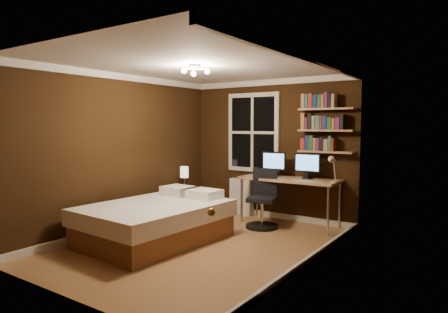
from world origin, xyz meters
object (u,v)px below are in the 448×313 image
Objects in this scene: nightstand at (185,204)px; monitor_left at (274,164)px; bedside_lamp at (184,178)px; bed at (156,221)px; office_chair at (263,205)px; radiator at (242,197)px; monitor_right at (307,166)px; desk at (289,182)px; desk_lamp at (333,169)px.

monitor_left reaches higher than nightstand.
bedside_lamp is at bearing -156.51° from monitor_left.
bedside_lamp is at bearing 118.31° from bed.
monitor_left is 0.81m from office_chair.
radiator is at bearing 90.92° from bed.
office_chair is (0.05, -0.49, -0.64)m from monitor_left.
office_chair is at bearing 63.94° from bed.
bed reaches higher than nightstand.
nightstand is at bearing -133.90° from radiator.
monitor_left is at bearing 180.00° from monitor_right.
desk is at bearing 62.73° from bed.
desk is (1.17, 1.98, 0.44)m from bed.
monitor_left reaches higher than desk.
radiator is at bearing 169.96° from monitor_left.
bed is 4.81× the size of desk_lamp.
monitor_left is 1.01× the size of desk_lamp.
bedside_lamp is 0.99× the size of desk_lamp.
office_chair is at bearing -164.83° from desk_lamp.
office_chair is (1.55, 0.16, 0.12)m from nightstand.
desk is at bearing -13.98° from monitor_left.
desk is 3.77× the size of monitor_right.
office_chair is at bearing -139.35° from monitor_right.
radiator is at bearing 52.72° from nightstand.
desk_lamp is at bearing -8.33° from desk.
bed is 4.77× the size of monitor_left.
desk is (1.08, -0.22, 0.40)m from radiator.
monitor_left and monitor_right have the same top height.
desk_lamp reaches higher than radiator.
desk reaches higher than radiator.
bedside_lamp is at bearing 0.00° from nightstand.
monitor_left reaches higher than bed.
desk is at bearing -163.58° from monitor_right.
bed is at bearing -58.49° from nightstand.
bedside_lamp is 1.15m from radiator.
desk_lamp is 0.46× the size of office_chair.
desk_lamp is at bearing -10.05° from radiator.
desk reaches higher than bed.
desk_lamp reaches higher than bed.
monitor_right is at bearing 17.07° from bedside_lamp.
bed is 4.26× the size of nightstand.
radiator is (0.75, 0.78, -0.38)m from bedside_lamp.
office_chair is (-0.57, -0.49, -0.64)m from monitor_right.
nightstand is 1.09m from radiator.
desk_lamp reaches higher than desk.
nightstand is at bearing -156.51° from monitor_left.
monitor_right is (1.36, -0.13, 0.67)m from radiator.
monitor_left reaches higher than bedside_lamp.
desk is 3.81× the size of desk_lamp.
desk reaches higher than nightstand.
bed is 4.77× the size of monitor_right.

